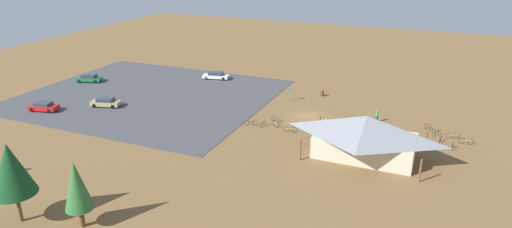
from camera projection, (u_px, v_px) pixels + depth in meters
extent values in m
plane|color=brown|center=(307.00, 116.00, 66.27)|extent=(160.00, 160.00, 0.00)
cube|color=#424247|center=(149.00, 95.00, 75.36)|extent=(39.42, 34.42, 0.05)
cube|color=beige|center=(364.00, 146.00, 53.43)|extent=(11.40, 6.32, 2.66)
pyramid|color=gray|center=(366.00, 126.00, 52.53)|extent=(13.51, 8.44, 2.41)
cylinder|color=brown|center=(426.00, 142.00, 54.49)|extent=(0.20, 0.20, 2.66)
cylinder|color=brown|center=(320.00, 125.00, 59.35)|extent=(0.20, 0.20, 2.66)
cylinder|color=brown|center=(420.00, 171.00, 47.51)|extent=(0.20, 0.20, 2.66)
cylinder|color=brown|center=(300.00, 150.00, 52.37)|extent=(0.20, 0.20, 2.66)
cylinder|color=brown|center=(322.00, 93.00, 74.79)|extent=(0.60, 0.60, 0.90)
cylinder|color=#99999E|center=(290.00, 94.00, 72.23)|extent=(0.08, 0.08, 2.20)
cube|color=#1959B2|center=(291.00, 90.00, 71.95)|extent=(0.56, 0.04, 0.40)
cylinder|color=brown|center=(19.00, 207.00, 40.76)|extent=(0.34, 0.34, 2.87)
cone|color=#14421E|center=(11.00, 169.00, 39.40)|extent=(3.81, 3.81, 4.84)
cylinder|color=brown|center=(82.00, 217.00, 40.17)|extent=(0.46, 0.46, 1.86)
cone|color=#2D6633|center=(77.00, 186.00, 39.04)|extent=(2.49, 2.49, 4.51)
torus|color=black|center=(457.00, 136.00, 58.43)|extent=(0.71, 0.22, 0.72)
torus|color=black|center=(448.00, 136.00, 58.59)|extent=(0.71, 0.22, 0.72)
cylinder|color=yellow|center=(453.00, 135.00, 58.47)|extent=(0.98, 0.28, 0.04)
cylinder|color=yellow|center=(454.00, 134.00, 58.40)|extent=(0.04, 0.04, 0.44)
cube|color=black|center=(455.00, 133.00, 58.33)|extent=(0.21, 0.13, 0.05)
cylinder|color=yellow|center=(449.00, 134.00, 58.50)|extent=(0.04, 0.04, 0.44)
cylinder|color=black|center=(450.00, 133.00, 58.42)|extent=(0.15, 0.47, 0.03)
torus|color=black|center=(453.00, 145.00, 56.02)|extent=(0.10, 0.67, 0.66)
torus|color=black|center=(452.00, 148.00, 55.20)|extent=(0.10, 0.67, 0.66)
cylinder|color=#1E7F38|center=(453.00, 145.00, 55.57)|extent=(0.12, 0.92, 0.04)
cylinder|color=#1E7F38|center=(453.00, 144.00, 55.68)|extent=(0.04, 0.04, 0.39)
cube|color=black|center=(453.00, 143.00, 55.62)|extent=(0.10, 0.21, 0.05)
cylinder|color=#1E7F38|center=(452.00, 146.00, 55.21)|extent=(0.04, 0.04, 0.41)
cylinder|color=black|center=(453.00, 144.00, 55.13)|extent=(0.48, 0.08, 0.03)
torus|color=black|center=(279.00, 120.00, 63.73)|extent=(0.67, 0.27, 0.70)
torus|color=black|center=(273.00, 118.00, 64.41)|extent=(0.67, 0.27, 0.70)
cylinder|color=#2347B7|center=(276.00, 119.00, 64.03)|extent=(0.94, 0.35, 0.04)
cylinder|color=#2347B7|center=(277.00, 118.00, 63.88)|extent=(0.04, 0.04, 0.40)
cube|color=black|center=(277.00, 117.00, 63.81)|extent=(0.22, 0.14, 0.05)
cylinder|color=#2347B7|center=(274.00, 117.00, 64.25)|extent=(0.04, 0.04, 0.47)
cylinder|color=black|center=(274.00, 115.00, 64.17)|extent=(0.19, 0.46, 0.03)
torus|color=black|center=(255.00, 123.00, 62.64)|extent=(0.69, 0.18, 0.70)
torus|color=black|center=(247.00, 123.00, 62.84)|extent=(0.69, 0.18, 0.70)
cylinder|color=black|center=(251.00, 122.00, 62.70)|extent=(0.98, 0.24, 0.04)
cylinder|color=black|center=(253.00, 122.00, 62.62)|extent=(0.04, 0.04, 0.45)
cube|color=black|center=(252.00, 120.00, 62.54)|extent=(0.21, 0.12, 0.05)
cylinder|color=black|center=(248.00, 121.00, 62.73)|extent=(0.04, 0.04, 0.50)
cylinder|color=black|center=(248.00, 119.00, 62.64)|extent=(0.13, 0.48, 0.03)
torus|color=black|center=(430.00, 143.00, 56.44)|extent=(0.37, 0.64, 0.70)
torus|color=black|center=(434.00, 146.00, 55.52)|extent=(0.37, 0.64, 0.70)
cylinder|color=orange|center=(432.00, 144.00, 55.94)|extent=(0.47, 0.81, 0.04)
cylinder|color=orange|center=(431.00, 142.00, 56.06)|extent=(0.04, 0.04, 0.46)
cube|color=black|center=(432.00, 141.00, 55.98)|extent=(0.17, 0.21, 0.05)
cylinder|color=orange|center=(434.00, 144.00, 55.52)|extent=(0.04, 0.04, 0.50)
cylinder|color=black|center=(434.00, 142.00, 55.43)|extent=(0.44, 0.26, 0.03)
torus|color=black|center=(462.00, 141.00, 57.02)|extent=(0.70, 0.10, 0.70)
torus|color=black|center=(471.00, 142.00, 56.71)|extent=(0.70, 0.10, 0.70)
cylinder|color=#B7B7BC|center=(467.00, 141.00, 56.82)|extent=(0.99, 0.12, 0.04)
cylinder|color=#B7B7BC|center=(465.00, 140.00, 56.85)|extent=(0.04, 0.04, 0.41)
cube|color=black|center=(465.00, 138.00, 56.78)|extent=(0.21, 0.10, 0.05)
cylinder|color=#B7B7BC|center=(470.00, 140.00, 56.66)|extent=(0.04, 0.04, 0.45)
cylinder|color=black|center=(471.00, 139.00, 56.58)|extent=(0.08, 0.48, 0.03)
torus|color=black|center=(426.00, 126.00, 61.58)|extent=(0.52, 0.53, 0.70)
torus|color=black|center=(431.00, 129.00, 60.70)|extent=(0.52, 0.53, 0.70)
cylinder|color=red|center=(428.00, 127.00, 61.10)|extent=(0.67, 0.69, 0.04)
cylinder|color=red|center=(428.00, 126.00, 61.23)|extent=(0.04, 0.04, 0.39)
cube|color=black|center=(428.00, 125.00, 61.16)|extent=(0.20, 0.20, 0.05)
cylinder|color=red|center=(431.00, 127.00, 60.69)|extent=(0.04, 0.04, 0.51)
cylinder|color=black|center=(431.00, 125.00, 60.60)|extent=(0.37, 0.36, 0.03)
torus|color=black|center=(441.00, 138.00, 57.78)|extent=(0.11, 0.73, 0.73)
torus|color=black|center=(440.00, 141.00, 56.92)|extent=(0.11, 0.73, 0.73)
cylinder|color=#722D9E|center=(440.00, 139.00, 57.31)|extent=(0.13, 0.96, 0.04)
cylinder|color=#722D9E|center=(441.00, 138.00, 57.44)|extent=(0.04, 0.04, 0.39)
cube|color=black|center=(441.00, 136.00, 57.37)|extent=(0.10, 0.21, 0.05)
cylinder|color=#722D9E|center=(440.00, 139.00, 56.92)|extent=(0.04, 0.04, 0.49)
cylinder|color=black|center=(440.00, 137.00, 56.83)|extent=(0.48, 0.08, 0.03)
torus|color=black|center=(265.00, 123.00, 62.79)|extent=(0.09, 0.66, 0.66)
torus|color=black|center=(262.00, 126.00, 61.93)|extent=(0.09, 0.66, 0.66)
cylinder|color=#197A7F|center=(263.00, 124.00, 62.32)|extent=(0.10, 0.94, 0.04)
cylinder|color=#197A7F|center=(264.00, 122.00, 62.44)|extent=(0.04, 0.04, 0.40)
cube|color=black|center=(264.00, 121.00, 62.37)|extent=(0.09, 0.21, 0.05)
cylinder|color=#197A7F|center=(262.00, 124.00, 61.95)|extent=(0.04, 0.04, 0.41)
cylinder|color=black|center=(262.00, 122.00, 61.87)|extent=(0.48, 0.07, 0.03)
torus|color=black|center=(278.00, 126.00, 61.85)|extent=(0.57, 0.45, 0.69)
torus|color=black|center=(274.00, 123.00, 62.64)|extent=(0.57, 0.45, 0.69)
cylinder|color=silver|center=(276.00, 124.00, 62.20)|extent=(0.73, 0.57, 0.04)
cylinder|color=silver|center=(277.00, 124.00, 62.03)|extent=(0.04, 0.04, 0.40)
cube|color=black|center=(277.00, 122.00, 61.96)|extent=(0.21, 0.19, 0.05)
cylinder|color=silver|center=(275.00, 122.00, 62.48)|extent=(0.04, 0.04, 0.45)
cylinder|color=black|center=(275.00, 121.00, 62.40)|extent=(0.32, 0.40, 0.03)
torus|color=black|center=(294.00, 130.00, 60.42)|extent=(0.73, 0.18, 0.73)
torus|color=black|center=(287.00, 129.00, 60.62)|extent=(0.73, 0.18, 0.73)
cylinder|color=yellow|center=(290.00, 129.00, 60.48)|extent=(0.95, 0.22, 0.04)
cylinder|color=yellow|center=(292.00, 128.00, 60.41)|extent=(0.04, 0.04, 0.39)
cube|color=black|center=(292.00, 127.00, 60.35)|extent=(0.21, 0.12, 0.05)
cylinder|color=yellow|center=(287.00, 128.00, 60.52)|extent=(0.04, 0.04, 0.47)
cylinder|color=black|center=(287.00, 126.00, 60.43)|extent=(0.13, 0.48, 0.03)
torus|color=black|center=(440.00, 133.00, 59.62)|extent=(0.43, 0.57, 0.67)
torus|color=black|center=(434.00, 134.00, 59.11)|extent=(0.43, 0.57, 0.67)
cylinder|color=#1E7F38|center=(437.00, 133.00, 59.33)|extent=(0.63, 0.82, 0.04)
cylinder|color=#1E7F38|center=(438.00, 132.00, 59.40)|extent=(0.04, 0.04, 0.36)
cube|color=black|center=(438.00, 131.00, 59.33)|extent=(0.18, 0.21, 0.05)
cylinder|color=#1E7F38|center=(435.00, 132.00, 59.08)|extent=(0.04, 0.04, 0.48)
cylinder|color=black|center=(435.00, 131.00, 58.99)|extent=(0.40, 0.31, 0.03)
cube|color=#1E6B3D|center=(89.00, 79.00, 82.23)|extent=(4.78, 3.13, 0.63)
cube|color=#2D3842|center=(89.00, 76.00, 82.02)|extent=(2.86, 2.30, 0.56)
cylinder|color=black|center=(79.00, 81.00, 81.68)|extent=(0.68, 0.41, 0.64)
cylinder|color=black|center=(83.00, 79.00, 83.16)|extent=(0.68, 0.41, 0.64)
cylinder|color=black|center=(96.00, 82.00, 81.45)|extent=(0.68, 0.41, 0.64)
cylinder|color=black|center=(99.00, 79.00, 82.94)|extent=(0.68, 0.41, 0.64)
cube|color=white|center=(216.00, 76.00, 84.01)|extent=(5.04, 2.77, 0.58)
cube|color=#2D3842|center=(216.00, 73.00, 83.81)|extent=(2.94, 2.10, 0.54)
cylinder|color=black|center=(206.00, 78.00, 83.64)|extent=(0.67, 0.36, 0.64)
cylinder|color=black|center=(209.00, 76.00, 85.06)|extent=(0.67, 0.36, 0.64)
cylinder|color=black|center=(223.00, 79.00, 83.09)|extent=(0.67, 0.36, 0.64)
cylinder|color=black|center=(225.00, 77.00, 84.51)|extent=(0.67, 0.36, 0.64)
cube|color=tan|center=(106.00, 103.00, 69.83)|extent=(4.75, 2.94, 0.65)
cube|color=#2D3842|center=(105.00, 100.00, 69.63)|extent=(2.82, 2.21, 0.51)
cylinder|color=black|center=(94.00, 106.00, 69.35)|extent=(0.68, 0.38, 0.64)
cylinder|color=black|center=(99.00, 102.00, 70.84)|extent=(0.68, 0.38, 0.64)
cylinder|color=black|center=(113.00, 107.00, 68.98)|extent=(0.68, 0.38, 0.64)
cylinder|color=black|center=(117.00, 103.00, 70.47)|extent=(0.68, 0.38, 0.64)
cube|color=red|center=(44.00, 107.00, 67.98)|extent=(4.50, 2.69, 0.67)
cube|color=#2D3842|center=(43.00, 104.00, 67.79)|extent=(2.65, 2.07, 0.46)
cylinder|color=black|center=(32.00, 110.00, 67.58)|extent=(0.67, 0.36, 0.64)
cylinder|color=black|center=(39.00, 106.00, 69.04)|extent=(0.67, 0.36, 0.64)
cylinder|color=black|center=(49.00, 111.00, 67.10)|extent=(0.67, 0.36, 0.64)
cylinder|color=black|center=(56.00, 108.00, 68.55)|extent=(0.67, 0.36, 0.64)
cube|color=#2D3347|center=(377.00, 119.00, 63.93)|extent=(0.30, 0.36, 0.89)
cylinder|color=green|center=(377.00, 114.00, 63.65)|extent=(0.36, 0.36, 0.66)
sphere|color=tan|center=(378.00, 111.00, 63.49)|extent=(0.24, 0.24, 0.24)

